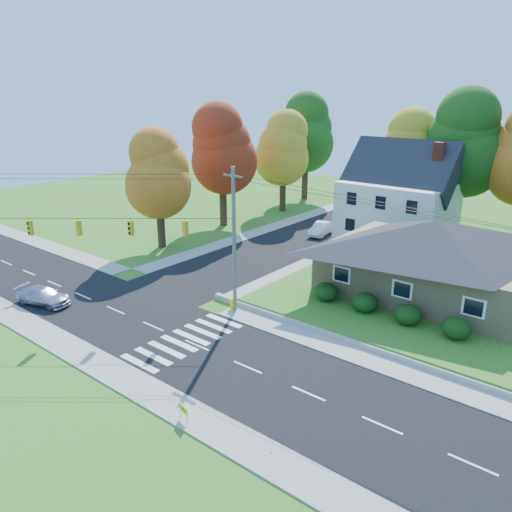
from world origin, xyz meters
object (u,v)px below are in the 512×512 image
(silver_sedan, at_px, (43,296))
(white_car, at_px, (321,229))
(ranch_house, at_px, (432,255))
(fire_hydrant, at_px, (232,305))

(silver_sedan, height_order, white_car, white_car)
(ranch_house, height_order, white_car, ranch_house)
(silver_sedan, relative_size, white_car, 1.02)
(silver_sedan, bearing_deg, ranch_house, -63.95)
(white_car, relative_size, fire_hydrant, 4.70)
(silver_sedan, relative_size, fire_hydrant, 4.79)
(white_car, height_order, fire_hydrant, white_car)
(silver_sedan, distance_m, fire_hydrant, 13.58)
(ranch_house, distance_m, fire_hydrant, 14.87)
(silver_sedan, distance_m, white_car, 28.56)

